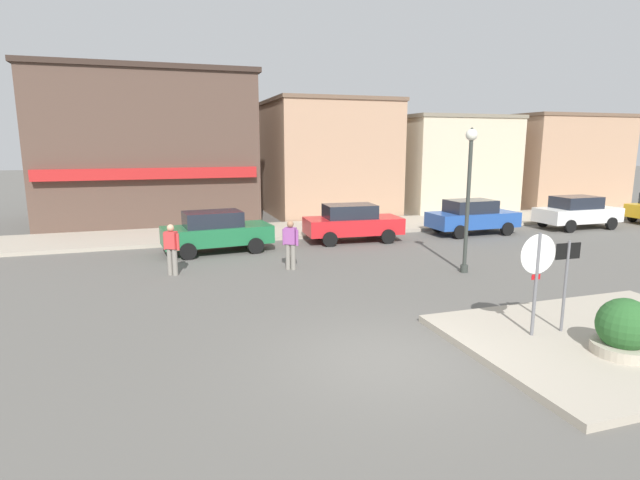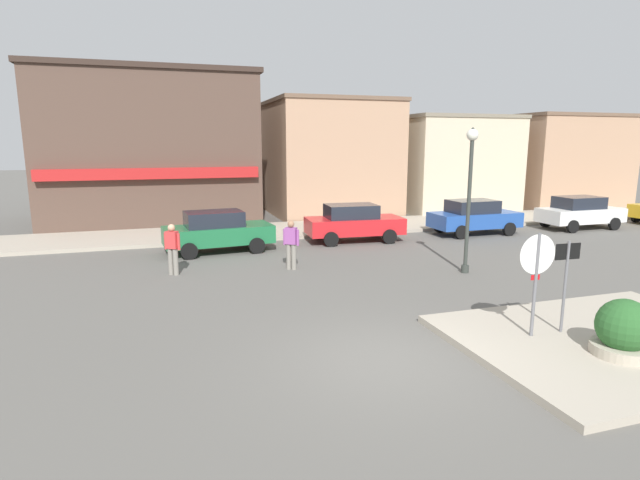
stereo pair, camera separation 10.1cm
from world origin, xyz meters
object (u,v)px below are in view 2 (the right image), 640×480
object	(u,v)px
stop_sign	(536,271)
parked_car_second	(354,222)
parked_car_third	(474,217)
parked_car_fourth	(580,212)
lamp_post	(470,180)
planter	(623,334)
pedestrian_crossing_near	(172,248)
one_way_sign	(566,277)
parked_car_nearest	(217,231)
pedestrian_crossing_far	(291,243)

from	to	relation	value
stop_sign	parked_car_second	size ratio (longest dim) A/B	0.56
parked_car_third	parked_car_fourth	bearing A→B (deg)	-2.60
lamp_post	stop_sign	bearing A→B (deg)	-110.29
planter	pedestrian_crossing_near	distance (m)	12.07
stop_sign	lamp_post	distance (m)	5.87
stop_sign	planter	size ratio (longest dim) A/B	1.88
planter	parked_car_third	bearing A→B (deg)	66.93
planter	parked_car_fourth	xyz separation A→B (m)	(11.04, 12.20, 0.25)
parked_car_second	parked_car_third	bearing A→B (deg)	-0.88
one_way_sign	parked_car_fourth	world-z (taller)	one_way_sign
stop_sign	pedestrian_crossing_near	distance (m)	10.48
parked_car_nearest	parked_car_third	size ratio (longest dim) A/B	1.03
lamp_post	parked_car_second	size ratio (longest dim) A/B	1.11
parked_car_nearest	pedestrian_crossing_far	size ratio (longest dim) A/B	2.58
lamp_post	parked_car_nearest	bearing A→B (deg)	142.41
parked_car_fourth	one_way_sign	bearing A→B (deg)	-135.87
one_way_sign	planter	distance (m)	1.51
parked_car_nearest	planter	bearing A→B (deg)	-63.15
stop_sign	pedestrian_crossing_far	bearing A→B (deg)	113.39
pedestrian_crossing_far	stop_sign	bearing A→B (deg)	-66.61
lamp_post	parked_car_third	world-z (taller)	lamp_post
pedestrian_crossing_near	pedestrian_crossing_far	distance (m)	3.72
lamp_post	pedestrian_crossing_far	bearing A→B (deg)	158.16
pedestrian_crossing_near	parked_car_second	bearing A→B (deg)	24.72
parked_car_third	parked_car_fourth	size ratio (longest dim) A/B	1.00
one_way_sign	parked_car_nearest	bearing A→B (deg)	118.69
pedestrian_crossing_far	pedestrian_crossing_near	bearing A→B (deg)	173.05
parked_car_nearest	parked_car_fourth	size ratio (longest dim) A/B	1.04
one_way_sign	parked_car_fourth	distance (m)	15.68
pedestrian_crossing_near	pedestrian_crossing_far	world-z (taller)	same
parked_car_fourth	parked_car_nearest	bearing A→B (deg)	-179.84
one_way_sign	pedestrian_crossing_far	bearing A→B (deg)	118.06
stop_sign	one_way_sign	xyz separation A→B (m)	(0.75, -0.01, -0.19)
planter	pedestrian_crossing_near	xyz separation A→B (m)	(-7.85, 9.16, 0.31)
planter	parked_car_fourth	size ratio (longest dim) A/B	0.31
lamp_post	parked_car_second	world-z (taller)	lamp_post
one_way_sign	lamp_post	world-z (taller)	lamp_post
stop_sign	one_way_sign	bearing A→B (deg)	-0.76
lamp_post	parked_car_nearest	size ratio (longest dim) A/B	1.09
pedestrian_crossing_near	pedestrian_crossing_far	bearing A→B (deg)	-6.95
parked_car_second	parked_car_nearest	bearing A→B (deg)	-175.99
one_way_sign	parked_car_nearest	distance (m)	12.40
pedestrian_crossing_far	planter	bearing A→B (deg)	-64.46
stop_sign	parked_car_third	distance (m)	12.82
planter	parked_car_fourth	world-z (taller)	parked_car_fourth
planter	pedestrian_crossing_far	size ratio (longest dim) A/B	0.76
parked_car_fourth	pedestrian_crossing_near	world-z (taller)	pedestrian_crossing_near
one_way_sign	pedestrian_crossing_far	size ratio (longest dim) A/B	1.30
parked_car_third	stop_sign	bearing A→B (deg)	-119.30
pedestrian_crossing_near	parked_car_third	bearing A→B (deg)	14.09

